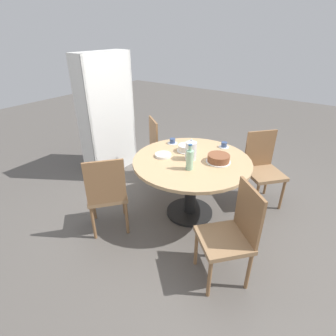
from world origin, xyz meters
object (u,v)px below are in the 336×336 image
Objects in this scene: chair_c at (232,233)px; cup_a at (172,142)px; chair_d at (263,167)px; bookshelf at (108,117)px; water_bottle at (190,159)px; cup_b at (224,145)px; chair_a at (162,148)px; cake_second at (186,148)px; coffee_pot at (191,150)px; chair_b at (107,193)px; cake_main at (219,159)px.

chair_c reaches higher than cup_a.
chair_d reaches higher than cup_a.
water_bottle is (-0.51, -1.74, -0.01)m from bookshelf.
water_bottle is 0.75m from cup_b.
chair_a reaches higher than cup_a.
chair_a reaches higher than cake_second.
chair_d is 2.33m from bookshelf.
chair_d is 3.84× the size of coffee_pot.
water_bottle reaches higher than chair_c.
chair_a is 0.53× the size of bookshelf.
chair_d is at bearing -64.03° from cup_a.
cup_b is at bearing -168.43° from chair_b.
chair_a is 1.44m from chair_d.
coffee_pot is (0.79, -0.57, 0.36)m from chair_b.
chair_b is at bearing -130.30° from chair_c.
coffee_pot is at bearing 27.57° from water_bottle.
chair_a is at bearing 141.19° from chair_d.
cup_b is (0.27, -0.60, 0.00)m from cup_a.
cake_second is at bearing 35.98° from water_bottle.
bookshelf is (-0.25, 0.83, 0.38)m from chair_a.
coffee_pot is at bearing -175.52° from chair_c.
chair_a is 0.80m from cake_second.
chair_b and chair_c have the same top height.
cup_a is at bearing 48.69° from water_bottle.
chair_b is at bearing 172.50° from cup_a.
chair_c is at bearing 138.13° from chair_b.
water_bottle reaches higher than cup_a.
chair_d reaches higher than cup_b.
cake_main is (0.72, 0.50, 0.29)m from chair_c.
cake_second reaches higher than cup_b.
cake_main is 1.24× the size of cake_second.
bookshelf is at bearing -94.78° from chair_b.
coffee_pot is at bearing 79.94° from bookshelf.
coffee_pot reaches higher than chair_d.
chair_b is 4.29× the size of cake_second.
cake_main is at bearing 84.69° from bookshelf.
coffee_pot is 0.23m from cake_second.
chair_a is 1.00× the size of chair_c.
water_bottle is 0.47m from cake_second.
chair_d is at bearing -62.06° from cup_b.
chair_d is 4.29× the size of cake_second.
chair_c is 2.61m from bookshelf.
chair_d is 1.05m from coffee_pot.
water_bottle is (0.57, -0.68, 0.37)m from chair_b.
chair_c is at bearing -120.24° from water_bottle.
water_bottle reaches higher than chair_b.
cake_main reaches higher than cake_second.
coffee_pot is at bearing 110.75° from cake_main.
water_bottle is 1.04× the size of cake_main.
chair_b is at bearing 137.21° from chair_a.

